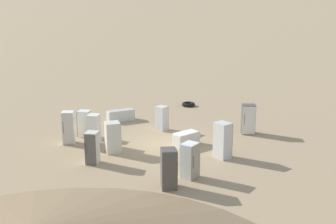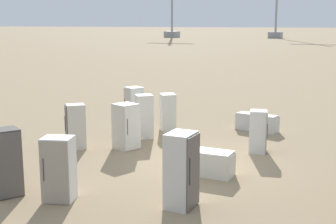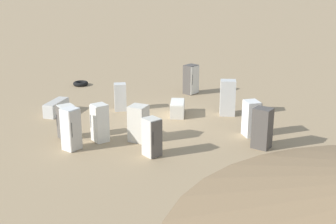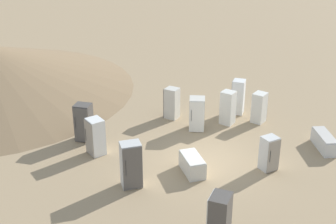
# 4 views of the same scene
# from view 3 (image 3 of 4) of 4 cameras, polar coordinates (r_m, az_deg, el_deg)

# --- Properties ---
(ground_plane) EXTENTS (1000.00, 1000.00, 0.00)m
(ground_plane) POSITION_cam_3_polar(r_m,az_deg,el_deg) (23.83, -1.47, -1.00)
(ground_plane) COLOR #9E8460
(discarded_fridge_0) EXTENTS (0.68, 0.79, 1.88)m
(discarded_fridge_0) POSITION_cam_3_polar(r_m,az_deg,el_deg) (24.58, 7.29, 1.75)
(discarded_fridge_0) COLOR silver
(discarded_fridge_0) RESTS_ON ground_plane
(discarded_fridge_1) EXTENTS (1.45, 0.71, 0.75)m
(discarded_fridge_1) POSITION_cam_3_polar(r_m,az_deg,el_deg) (24.48, 1.15, 0.44)
(discarded_fridge_1) COLOR beige
(discarded_fridge_1) RESTS_ON ground_plane
(discarded_fridge_2) EXTENTS (0.91, 0.85, 1.66)m
(discarded_fridge_2) POSITION_cam_3_polar(r_m,az_deg,el_deg) (21.84, 10.14, -0.77)
(discarded_fridge_2) COLOR white
(discarded_fridge_2) RESTS_ON ground_plane
(discarded_fridge_3) EXTENTS (0.99, 0.96, 1.65)m
(discarded_fridge_3) POSITION_cam_3_polar(r_m,az_deg,el_deg) (20.93, -3.60, -1.37)
(discarded_fridge_3) COLOR beige
(discarded_fridge_3) RESTS_ON ground_plane
(discarded_fridge_4) EXTENTS (0.89, 0.88, 1.62)m
(discarded_fridge_4) POSITION_cam_3_polar(r_m,az_deg,el_deg) (19.29, -1.97, -3.08)
(discarded_fridge_4) COLOR beige
(discarded_fridge_4) RESTS_ON ground_plane
(discarded_fridge_5) EXTENTS (0.72, 0.74, 1.49)m
(discarded_fridge_5) POSITION_cam_3_polar(r_m,az_deg,el_deg) (25.35, -5.85, 1.84)
(discarded_fridge_5) COLOR silver
(discarded_fridge_5) RESTS_ON ground_plane
(discarded_fridge_6) EXTENTS (0.95, 0.97, 1.79)m
(discarded_fridge_6) POSITION_cam_3_polar(r_m,az_deg,el_deg) (20.48, 11.44, -1.93)
(discarded_fridge_6) COLOR #4C4742
(discarded_fridge_6) RESTS_ON ground_plane
(discarded_fridge_7) EXTENTS (0.89, 0.89, 1.72)m
(discarded_fridge_7) POSITION_cam_3_polar(r_m,az_deg,el_deg) (21.02, -8.33, -1.33)
(discarded_fridge_7) COLOR silver
(discarded_fridge_7) RESTS_ON ground_plane
(discarded_fridge_8) EXTENTS (0.89, 0.91, 1.56)m
(discarded_fridge_8) POSITION_cam_3_polar(r_m,az_deg,el_deg) (21.69, -12.30, -1.18)
(discarded_fridge_8) COLOR silver
(discarded_fridge_8) RESTS_ON ground_plane
(discarded_fridge_9) EXTENTS (1.87, 0.97, 0.71)m
(discarded_fridge_9) POSITION_cam_3_polar(r_m,az_deg,el_deg) (25.39, -13.45, 0.54)
(discarded_fridge_9) COLOR silver
(discarded_fridge_9) RESTS_ON ground_plane
(discarded_fridge_10) EXTENTS (1.00, 0.99, 1.77)m
(discarded_fridge_10) POSITION_cam_3_polar(r_m,az_deg,el_deg) (28.48, 2.82, 4.00)
(discarded_fridge_10) COLOR #4C4742
(discarded_fridge_10) RESTS_ON ground_plane
(discarded_fridge_11) EXTENTS (0.88, 0.88, 1.84)m
(discarded_fridge_11) POSITION_cam_3_polar(r_m,az_deg,el_deg) (20.31, -11.73, -2.05)
(discarded_fridge_11) COLOR white
(discarded_fridge_11) RESTS_ON ground_plane
(scrap_tire) EXTENTS (0.97, 0.97, 0.25)m
(scrap_tire) POSITION_cam_3_polar(r_m,az_deg,el_deg) (31.03, -10.61, 3.44)
(scrap_tire) COLOR black
(scrap_tire) RESTS_ON ground_plane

